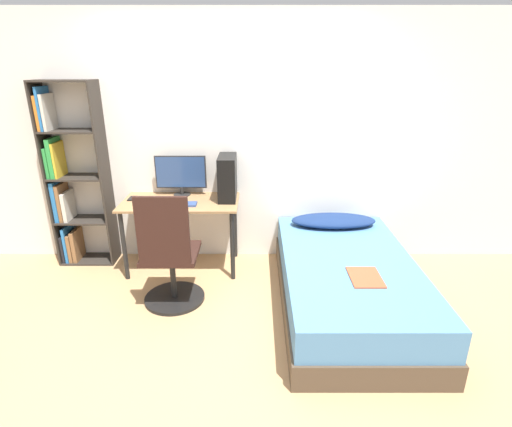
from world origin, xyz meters
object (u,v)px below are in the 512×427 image
object	(u,v)px
bed	(347,283)
office_chair	(170,263)
pc_tower	(227,178)
keyboard	(178,204)
bookshelf	(69,184)
monitor	(181,174)

from	to	relation	value
bed	office_chair	bearing A→B (deg)	179.12
office_chair	pc_tower	world-z (taller)	pc_tower
bed	keyboard	size ratio (longest dim) A/B	5.74
pc_tower	bookshelf	bearing A→B (deg)	177.53
office_chair	pc_tower	distance (m)	1.05
office_chair	monitor	world-z (taller)	monitor
office_chair	keyboard	world-z (taller)	office_chair
monitor	keyboard	size ratio (longest dim) A/B	1.47
keyboard	pc_tower	bearing A→B (deg)	23.68
bookshelf	pc_tower	bearing A→B (deg)	-2.47
bookshelf	pc_tower	size ratio (longest dim) A/B	4.29
bookshelf	office_chair	size ratio (longest dim) A/B	1.77
office_chair	pc_tower	bearing A→B (deg)	59.60
office_chair	monitor	distance (m)	1.04
bed	monitor	world-z (taller)	monitor
monitor	bookshelf	bearing A→B (deg)	-177.77
bookshelf	office_chair	bearing A→B (deg)	-36.06
office_chair	bed	world-z (taller)	office_chair
keyboard	pc_tower	distance (m)	0.55
monitor	keyboard	distance (m)	0.38
keyboard	monitor	bearing A→B (deg)	93.32
office_chair	monitor	xyz separation A→B (m)	(-0.03, 0.89, 0.55)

